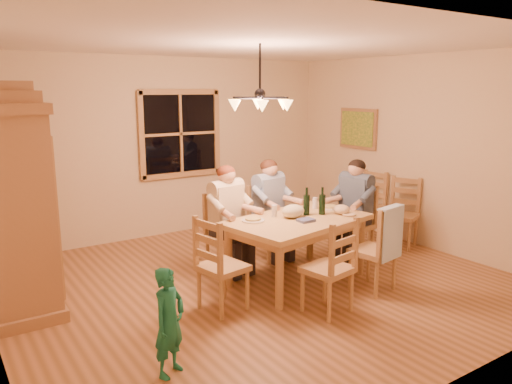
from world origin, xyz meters
TOP-DOWN VIEW (x-y plane):
  - floor at (0.00, 0.00)m, footprint 5.50×5.50m
  - ceiling at (0.00, 0.00)m, footprint 5.50×5.00m
  - wall_back at (0.00, 2.50)m, footprint 5.50×0.02m
  - wall_right at (2.75, 0.00)m, footprint 0.02×5.00m
  - window at (0.20, 2.47)m, footprint 1.30×0.06m
  - painting at (2.71, 1.20)m, footprint 0.06×0.78m
  - chandelier at (-0.00, 0.00)m, footprint 0.77×0.68m
  - armoire at (-2.42, 0.88)m, footprint 0.66×1.40m
  - dining_table at (0.40, -0.18)m, footprint 1.78×1.27m
  - chair_far_left at (-0.13, 0.50)m, footprint 0.51×0.49m
  - chair_far_right at (0.58, 0.63)m, footprint 0.51×0.49m
  - chair_near_left at (0.14, -1.01)m, footprint 0.51×0.49m
  - chair_near_right at (0.94, -0.87)m, footprint 0.51×0.49m
  - chair_end_left at (-0.71, -0.38)m, footprint 0.49×0.51m
  - chair_end_right at (1.52, 0.01)m, footprint 0.49×0.51m
  - adult_woman at (-0.13, 0.50)m, footprint 0.45×0.48m
  - adult_plaid_man at (0.58, 0.63)m, footprint 0.45×0.48m
  - adult_slate_man at (1.52, 0.01)m, footprint 0.48×0.45m
  - towel at (0.97, -1.06)m, footprint 0.39×0.16m
  - wine_bottle_a at (0.58, -0.12)m, footprint 0.08×0.08m
  - wine_bottle_b at (0.76, -0.20)m, footprint 0.08×0.08m
  - plate_woman at (-0.10, -0.01)m, footprint 0.26×0.26m
  - plate_plaid at (0.58, 0.12)m, footprint 0.26×0.26m
  - plate_slate at (1.03, -0.03)m, footprint 0.26×0.26m
  - wine_glass_a at (0.22, 0.02)m, footprint 0.06×0.06m
  - wine_glass_b at (0.88, 0.07)m, footprint 0.06×0.06m
  - cap at (0.97, -0.32)m, footprint 0.20×0.20m
  - napkin at (0.39, -0.35)m, footprint 0.20×0.17m
  - cloth_bundle at (0.38, -0.13)m, footprint 0.28×0.22m
  - child at (-1.66, -1.18)m, footprint 0.38×0.34m
  - chair_spare_front at (2.45, 0.03)m, footprint 0.56×0.57m
  - chair_spare_back at (2.45, 0.68)m, footprint 0.48×0.49m

SIDE VIEW (x-z plane):
  - floor at x=0.00m, z-range 0.00..0.00m
  - chair_far_left at x=-0.13m, z-range -0.19..0.80m
  - chair_far_right at x=0.58m, z-range -0.19..0.80m
  - chair_near_left at x=0.14m, z-range -0.19..0.80m
  - chair_near_right at x=0.94m, z-range -0.19..0.80m
  - chair_end_left at x=-0.71m, z-range -0.19..0.80m
  - chair_end_right at x=1.52m, z-range -0.19..0.80m
  - chair_spare_front at x=2.45m, z-range -0.19..0.80m
  - chair_spare_back at x=2.45m, z-range -0.19..0.80m
  - child at x=-1.66m, z-range 0.00..0.88m
  - dining_table at x=0.40m, z-range 0.27..1.03m
  - towel at x=0.97m, z-range 0.41..0.99m
  - plate_woman at x=-0.10m, z-range 0.76..0.78m
  - plate_plaid at x=0.58m, z-range 0.76..0.78m
  - plate_slate at x=1.03m, z-range 0.76..0.78m
  - napkin at x=0.39m, z-range 0.76..0.79m
  - cap at x=0.97m, z-range 0.76..0.87m
  - wine_glass_a at x=0.22m, z-range 0.76..0.90m
  - wine_glass_b at x=0.88m, z-range 0.76..0.90m
  - cloth_bundle at x=0.38m, z-range 0.76..0.91m
  - adult_woman at x=-0.13m, z-range 0.40..1.28m
  - adult_plaid_man at x=0.58m, z-range 0.40..1.28m
  - adult_slate_man at x=1.52m, z-range 0.40..1.28m
  - wine_bottle_a at x=0.58m, z-range 0.76..1.09m
  - wine_bottle_b at x=0.76m, z-range 0.76..1.09m
  - armoire at x=-2.42m, z-range -0.09..2.21m
  - wall_back at x=0.00m, z-range 0.00..2.70m
  - wall_right at x=2.75m, z-range 0.00..2.70m
  - window at x=0.20m, z-range 0.90..2.20m
  - painting at x=2.71m, z-range 1.28..1.92m
  - chandelier at x=0.00m, z-range 1.72..2.43m
  - ceiling at x=0.00m, z-range 2.69..2.71m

